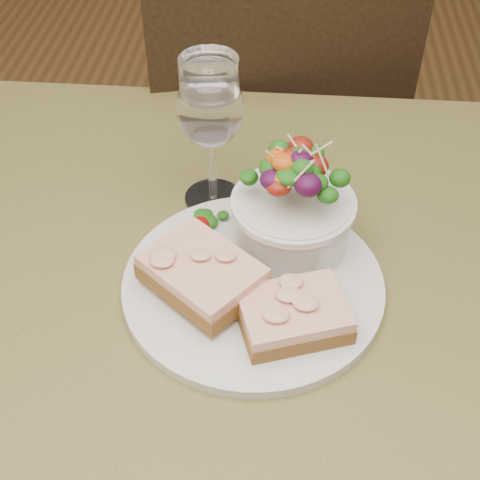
# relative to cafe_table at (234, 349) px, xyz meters

# --- Properties ---
(cafe_table) EXTENTS (0.80, 0.80, 0.75)m
(cafe_table) POSITION_rel_cafe_table_xyz_m (0.00, 0.00, 0.00)
(cafe_table) COLOR #463F1E
(cafe_table) RESTS_ON ground
(chair_far) EXTENTS (0.51, 0.51, 0.90)m
(chair_far) POSITION_rel_cafe_table_xyz_m (-0.00, 0.62, -0.36)
(chair_far) COLOR black
(chair_far) RESTS_ON ground
(dinner_plate) EXTENTS (0.28, 0.28, 0.01)m
(dinner_plate) POSITION_rel_cafe_table_xyz_m (0.02, 0.01, 0.11)
(dinner_plate) COLOR silver
(dinner_plate) RESTS_ON cafe_table
(sandwich_front) EXTENTS (0.12, 0.11, 0.03)m
(sandwich_front) POSITION_rel_cafe_table_xyz_m (0.06, -0.05, 0.13)
(sandwich_front) COLOR #4D3114
(sandwich_front) RESTS_ON dinner_plate
(sandwich_back) EXTENTS (0.14, 0.14, 0.03)m
(sandwich_back) POSITION_rel_cafe_table_xyz_m (-0.03, -0.01, 0.14)
(sandwich_back) COLOR #4D3114
(sandwich_back) RESTS_ON dinner_plate
(ramekin) EXTENTS (0.06, 0.06, 0.04)m
(ramekin) POSITION_rel_cafe_table_xyz_m (-0.05, 0.02, 0.13)
(ramekin) COLOR beige
(ramekin) RESTS_ON dinner_plate
(salad_bowl) EXTENTS (0.12, 0.12, 0.13)m
(salad_bowl) POSITION_rel_cafe_table_xyz_m (0.06, 0.07, 0.17)
(salad_bowl) COLOR silver
(salad_bowl) RESTS_ON dinner_plate
(garnish) EXTENTS (0.05, 0.04, 0.02)m
(garnish) POSITION_rel_cafe_table_xyz_m (-0.03, 0.08, 0.12)
(garnish) COLOR #0D3509
(garnish) RESTS_ON dinner_plate
(wine_glass) EXTENTS (0.08, 0.08, 0.18)m
(wine_glass) POSITION_rel_cafe_table_xyz_m (-0.04, 0.15, 0.22)
(wine_glass) COLOR white
(wine_glass) RESTS_ON cafe_table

